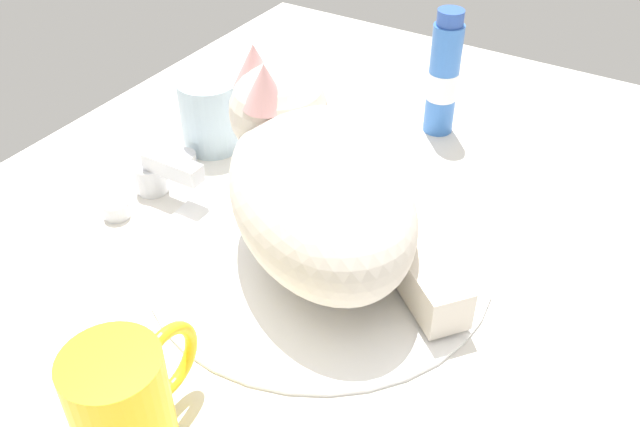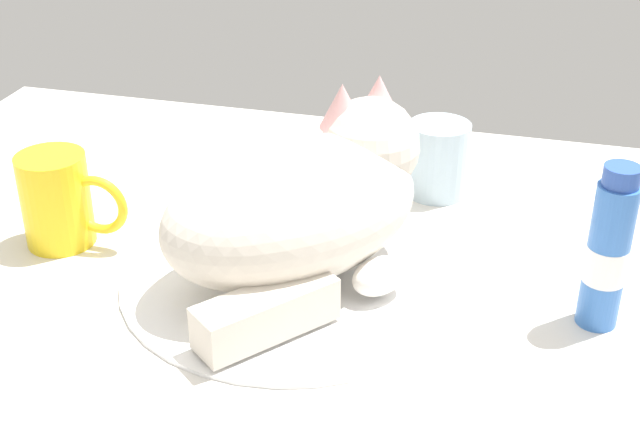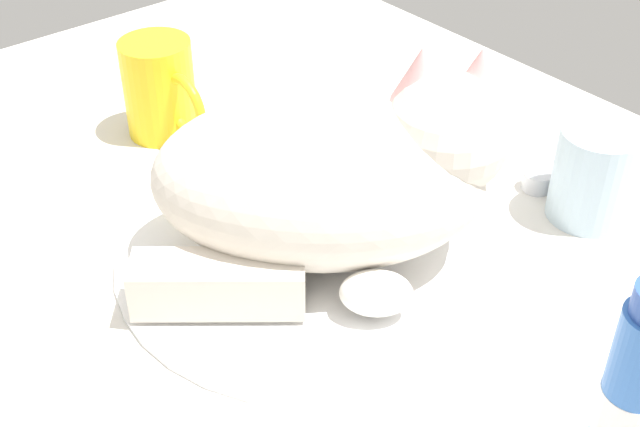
{
  "view_description": "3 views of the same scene",
  "coord_description": "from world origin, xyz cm",
  "px_view_note": "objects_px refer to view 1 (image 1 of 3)",
  "views": [
    {
      "loc": [
        -44.18,
        -27.0,
        45.68
      ],
      "look_at": [
        -1.07,
        -0.72,
        6.52
      ],
      "focal_mm": 38.85,
      "sensor_mm": 36.0,
      "label": 1
    },
    {
      "loc": [
        21.37,
        -70.53,
        47.45
      ],
      "look_at": [
        1.69,
        4.0,
        5.41
      ],
      "focal_mm": 49.5,
      "sensor_mm": 36.0,
      "label": 2
    },
    {
      "loc": [
        43.3,
        -35.71,
        45.95
      ],
      "look_at": [
        2.29,
        -1.68,
        6.42
      ],
      "focal_mm": 48.08,
      "sensor_mm": 36.0,
      "label": 3
    }
  ],
  "objects_px": {
    "faucet": "(157,176)",
    "rinse_cup": "(210,114)",
    "cat": "(315,182)",
    "toothpaste_bottle": "(447,78)",
    "coffee_mug": "(125,404)"
  },
  "relations": [
    {
      "from": "rinse_cup",
      "to": "toothpaste_bottle",
      "type": "distance_m",
      "value": 0.29
    },
    {
      "from": "rinse_cup",
      "to": "toothpaste_bottle",
      "type": "height_order",
      "value": "toothpaste_bottle"
    },
    {
      "from": "rinse_cup",
      "to": "faucet",
      "type": "bearing_deg",
      "value": -174.17
    },
    {
      "from": "cat",
      "to": "coffee_mug",
      "type": "distance_m",
      "value": 0.27
    },
    {
      "from": "faucet",
      "to": "rinse_cup",
      "type": "distance_m",
      "value": 0.11
    },
    {
      "from": "cat",
      "to": "rinse_cup",
      "type": "distance_m",
      "value": 0.23
    },
    {
      "from": "faucet",
      "to": "cat",
      "type": "bearing_deg",
      "value": -86.88
    },
    {
      "from": "faucet",
      "to": "cat",
      "type": "xyz_separation_m",
      "value": [
        0.01,
        -0.2,
        0.06
      ]
    },
    {
      "from": "coffee_mug",
      "to": "toothpaste_bottle",
      "type": "relative_size",
      "value": 0.74
    },
    {
      "from": "rinse_cup",
      "to": "cat",
      "type": "bearing_deg",
      "value": -115.4
    },
    {
      "from": "cat",
      "to": "toothpaste_bottle",
      "type": "height_order",
      "value": "cat"
    },
    {
      "from": "toothpaste_bottle",
      "to": "rinse_cup",
      "type": "bearing_deg",
      "value": 128.49
    },
    {
      "from": "coffee_mug",
      "to": "rinse_cup",
      "type": "height_order",
      "value": "coffee_mug"
    },
    {
      "from": "coffee_mug",
      "to": "rinse_cup",
      "type": "bearing_deg",
      "value": 30.49
    },
    {
      "from": "toothpaste_bottle",
      "to": "coffee_mug",
      "type": "bearing_deg",
      "value": 178.87
    }
  ]
}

